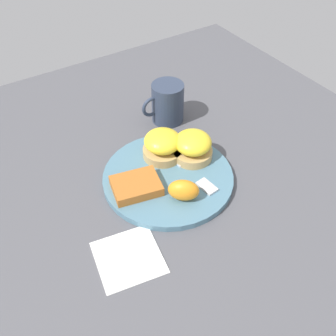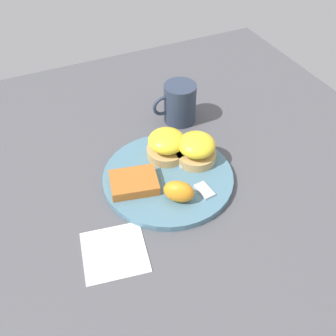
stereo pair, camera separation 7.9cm
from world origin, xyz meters
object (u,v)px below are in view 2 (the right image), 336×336
sandwich_benedict_right (167,145)px  fork (186,170)px  sandwich_benedict_left (196,149)px  hashbrown_patty (134,182)px  orange_wedge (179,192)px  cup (179,103)px

sandwich_benedict_right → fork: size_ratio=0.42×
sandwich_benedict_right → fork: (-0.02, 0.06, -0.03)m
sandwich_benedict_left → sandwich_benedict_right: same height
sandwich_benedict_right → hashbrown_patty: bearing=30.2°
orange_wedge → fork: bearing=-126.6°
orange_wedge → cup: size_ratio=0.56×
sandwich_benedict_left → cup: bearing=-102.9°
sandwich_benedict_left → orange_wedge: (0.08, 0.09, -0.01)m
sandwich_benedict_left → fork: (0.04, 0.02, -0.03)m
sandwich_benedict_right → orange_wedge: sandwich_benedict_right is taller
fork → cup: bearing=-111.6°
sandwich_benedict_right → cup: cup is taller
cup → orange_wedge: bearing=64.1°
cup → sandwich_benedict_left: bearing=77.1°
sandwich_benedict_left → hashbrown_patty: size_ratio=0.92×
hashbrown_patty → fork: hashbrown_patty is taller
hashbrown_patty → cup: size_ratio=0.86×
hashbrown_patty → fork: 0.11m
sandwich_benedict_left → hashbrown_patty: (0.15, 0.02, -0.02)m
sandwich_benedict_right → fork: bearing=104.4°
sandwich_benedict_right → hashbrown_patty: (0.10, 0.06, -0.02)m
sandwich_benedict_right → orange_wedge: (0.03, 0.13, -0.01)m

